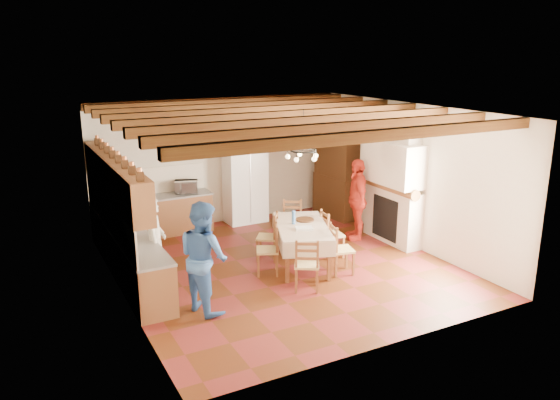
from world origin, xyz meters
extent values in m
cube|color=#50230D|center=(0.00, 0.00, -0.01)|extent=(6.00, 6.50, 0.02)
cube|color=silver|center=(0.00, 0.00, 3.01)|extent=(6.00, 6.50, 0.02)
cube|color=beige|center=(0.00, 3.26, 1.50)|extent=(6.00, 0.02, 3.00)
cube|color=beige|center=(0.00, -3.26, 1.50)|extent=(6.00, 0.02, 3.00)
cube|color=beige|center=(-3.01, 0.00, 1.50)|extent=(0.02, 6.50, 3.00)
cube|color=beige|center=(3.01, 0.00, 1.50)|extent=(0.02, 6.50, 3.00)
cube|color=brown|center=(-2.70, 1.05, 0.43)|extent=(0.60, 4.30, 0.86)
cube|color=brown|center=(-1.55, 2.95, 0.43)|extent=(2.30, 0.60, 0.86)
cube|color=slate|center=(-2.70, 1.05, 0.88)|extent=(0.62, 4.30, 0.04)
cube|color=slate|center=(-1.55, 2.95, 0.88)|extent=(2.34, 0.62, 0.04)
cube|color=beige|center=(-2.98, 1.05, 1.20)|extent=(0.03, 4.30, 0.60)
cube|color=beige|center=(-1.55, 3.23, 1.20)|extent=(2.30, 0.03, 0.60)
cube|color=brown|center=(-2.83, 1.05, 1.85)|extent=(0.35, 4.20, 0.70)
cube|color=black|center=(1.55, 3.23, 1.85)|extent=(0.34, 0.03, 0.42)
cube|color=white|center=(0.55, 3.06, 0.96)|extent=(0.97, 0.81, 1.92)
cube|color=beige|center=(0.38, -0.07, 0.78)|extent=(1.55, 2.06, 0.05)
cube|color=brown|center=(-0.27, -0.70, 0.38)|extent=(0.09, 0.09, 0.76)
cube|color=brown|center=(0.43, -0.98, 0.38)|extent=(0.09, 0.09, 0.76)
cube|color=brown|center=(0.33, 0.83, 0.38)|extent=(0.09, 0.09, 0.76)
cube|color=brown|center=(1.03, 0.55, 0.38)|extent=(0.09, 0.09, 0.76)
torus|color=black|center=(0.38, -0.07, 2.25)|extent=(0.47, 0.47, 0.03)
imported|color=silver|center=(-2.39, 0.22, 0.82)|extent=(0.57, 0.69, 1.64)
imported|color=#3864AA|center=(-1.94, -1.00, 0.90)|extent=(0.88, 1.02, 1.80)
imported|color=red|center=(2.21, 0.71, 0.90)|extent=(0.80, 1.14, 1.79)
imported|color=silver|center=(-0.92, 2.95, 1.04)|extent=(0.59, 0.49, 0.28)
imported|color=#34220D|center=(0.63, 3.06, 2.09)|extent=(0.40, 0.40, 0.34)
camera|label=1|loc=(-4.59, -8.66, 4.05)|focal=35.00mm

